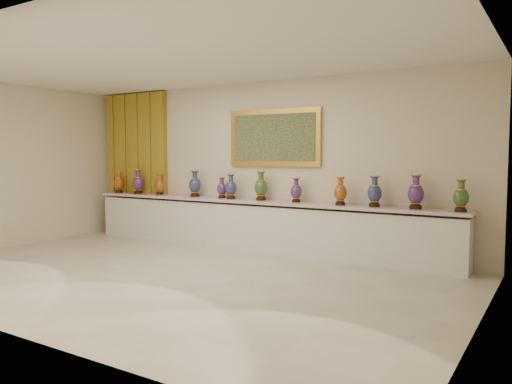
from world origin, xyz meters
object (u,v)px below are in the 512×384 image
at_px(vase_1, 138,183).
at_px(vase_2, 160,185).
at_px(counter, 254,226).
at_px(vase_0, 119,183).

bearing_deg(vase_1, vase_2, 6.21).
distance_m(counter, vase_1, 2.86).
xyz_separation_m(vase_0, vase_1, (0.56, -0.00, 0.03)).
bearing_deg(vase_0, vase_1, -0.17).
distance_m(vase_0, vase_1, 0.56).
bearing_deg(vase_0, counter, 0.92).
xyz_separation_m(counter, vase_1, (-2.78, -0.06, 0.69)).
height_order(vase_0, vase_2, vase_0).
relative_size(counter, vase_1, 14.51).
xyz_separation_m(counter, vase_0, (-3.34, -0.05, 0.66)).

